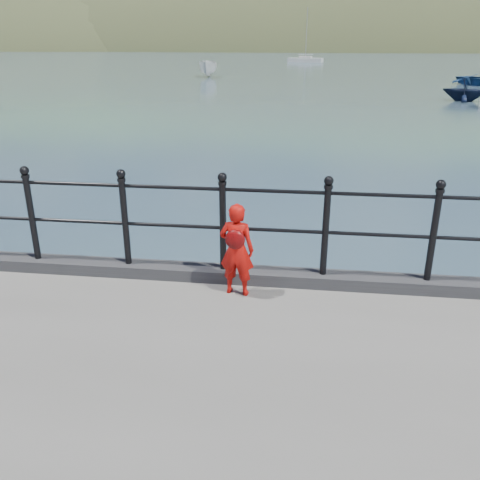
# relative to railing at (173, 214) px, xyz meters

# --- Properties ---
(ground) EXTENTS (600.00, 600.00, 0.00)m
(ground) POSITION_rel_railing_xyz_m (-0.00, 0.15, -1.82)
(ground) COLOR #2D4251
(ground) RESTS_ON ground
(kerb) EXTENTS (60.00, 0.30, 0.15)m
(kerb) POSITION_rel_railing_xyz_m (-0.00, -0.00, -0.75)
(kerb) COLOR #28282B
(kerb) RESTS_ON quay
(railing) EXTENTS (18.11, 0.11, 1.20)m
(railing) POSITION_rel_railing_xyz_m (0.00, 0.00, 0.00)
(railing) COLOR black
(railing) RESTS_ON kerb
(far_shore) EXTENTS (830.00, 200.00, 156.00)m
(far_shore) POSITION_rel_railing_xyz_m (38.34, 239.56, -24.39)
(far_shore) COLOR #333A21
(far_shore) RESTS_ON ground
(child) EXTENTS (0.43, 0.34, 1.09)m
(child) POSITION_rel_railing_xyz_m (0.81, -0.34, -0.27)
(child) COLOR red
(child) RESTS_ON quay
(launch_white) EXTENTS (2.02, 4.64, 1.75)m
(launch_white) POSITION_rel_railing_xyz_m (-8.99, 49.51, -0.95)
(launch_white) COLOR white
(launch_white) RESTS_ON ground
(launch_navy) EXTENTS (3.41, 3.20, 1.44)m
(launch_navy) POSITION_rel_railing_xyz_m (11.53, 29.90, -1.11)
(launch_navy) COLOR black
(launch_navy) RESTS_ON ground
(sailboat_deep) EXTENTS (6.20, 3.26, 8.82)m
(sailboat_deep) POSITION_rel_railing_xyz_m (0.73, 87.29, -1.48)
(sailboat_deep) COLOR beige
(sailboat_deep) RESTS_ON ground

